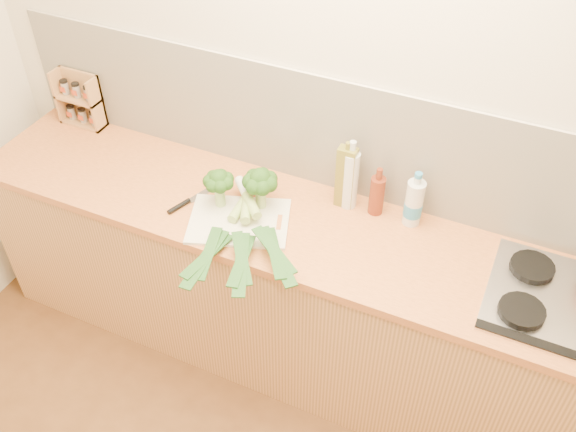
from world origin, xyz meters
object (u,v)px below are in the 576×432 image
object	(u,v)px
spice_rack	(81,102)
chopping_board	(239,221)
gas_hob	(568,304)
chefs_knife	(185,203)

from	to	relation	value
spice_rack	chopping_board	bearing A→B (deg)	-17.88
gas_hob	chefs_knife	size ratio (longest dim) A/B	2.07
gas_hob	spice_rack	world-z (taller)	spice_rack
gas_hob	chopping_board	size ratio (longest dim) A/B	1.39
chefs_knife	spice_rack	bearing A→B (deg)	176.49
gas_hob	chopping_board	distance (m)	1.32
gas_hob	chopping_board	bearing A→B (deg)	-175.84
spice_rack	chefs_knife	bearing A→B (deg)	-23.02
chopping_board	spice_rack	bearing A→B (deg)	142.43
gas_hob	chefs_knife	xyz separation A→B (m)	(-1.58, -0.09, -0.01)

